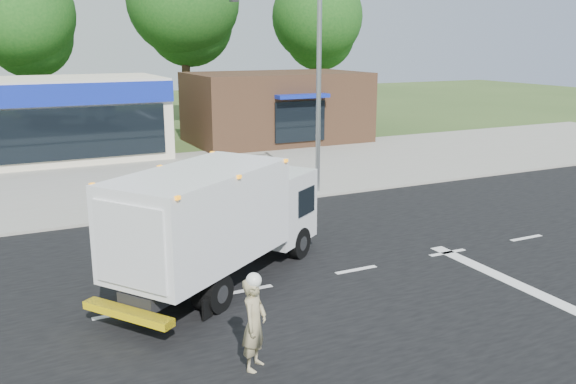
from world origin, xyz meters
The scene contains 10 objects.
ground centered at (0.00, 0.00, 0.00)m, with size 120.00×120.00×0.00m, color #385123.
road_asphalt centered at (0.00, 0.00, 0.00)m, with size 60.00×14.00×0.02m, color black.
sidewalk centered at (0.00, 8.20, 0.06)m, with size 60.00×2.40×0.12m, color gray.
parking_apron centered at (0.00, 14.00, 0.01)m, with size 60.00×9.00×0.02m, color gray.
lane_markings centered at (1.35, -1.35, 0.02)m, with size 55.20×7.00×0.01m.
ems_box_truck centered at (-3.45, 0.74, 1.71)m, with size 6.65×5.53×2.96m.
emergency_worker centered at (-4.24, -3.32, 0.90)m, with size 0.74×0.74×1.84m.
brown_storefront centered at (7.00, 19.98, 2.00)m, with size 10.00×6.70×4.00m.
traffic_signal_pole centered at (2.35, 7.60, 4.92)m, with size 3.51×0.25×8.00m.
background_trees centered at (-0.85, 28.16, 7.38)m, with size 36.77×7.39×12.10m.
Camera 1 is at (-8.04, -12.53, 5.76)m, focal length 38.00 mm.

